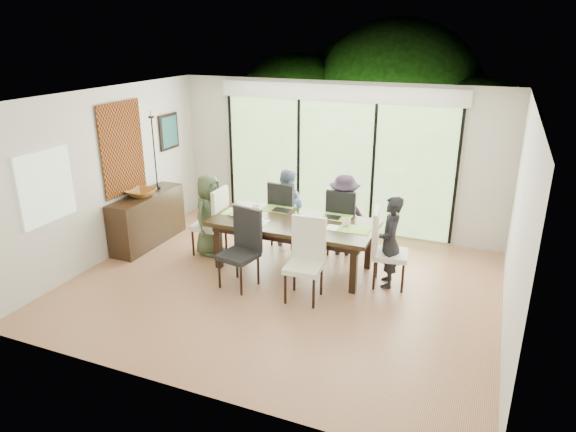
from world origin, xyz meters
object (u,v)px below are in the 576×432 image
at_px(person_right_end, 390,242).
at_px(sideboard, 148,219).
at_px(table_top, 294,223).
at_px(person_far_right, 344,215).
at_px(chair_right_end, 391,249).
at_px(cup_c, 346,223).
at_px(chair_near_left, 238,250).
at_px(chair_far_left, 288,213).
at_px(chair_far_right, 344,220).
at_px(bowl, 141,193).
at_px(cup_a, 256,209).
at_px(cup_b, 300,221).
at_px(chair_near_right, 304,261).
at_px(vase, 298,216).
at_px(person_left_end, 209,215).
at_px(person_far_left, 287,207).
at_px(chair_left_end, 209,220).
at_px(laptop, 241,215).

height_order(person_right_end, sideboard, person_right_end).
height_order(table_top, sideboard, sideboard).
bearing_deg(person_far_right, person_right_end, 127.34).
height_order(chair_right_end, cup_c, chair_right_end).
distance_m(chair_right_end, chair_near_left, 2.18).
bearing_deg(chair_far_left, chair_near_left, 96.00).
bearing_deg(chair_far_right, bowl, 16.36).
bearing_deg(bowl, chair_near_left, -18.45).
distance_m(person_far_right, bowl, 3.40).
bearing_deg(chair_near_left, sideboard, 170.71).
xyz_separation_m(cup_a, cup_b, (0.85, -0.25, -0.00)).
bearing_deg(chair_far_left, chair_right_end, 164.11).
xyz_separation_m(person_right_end, bowl, (-4.17, -0.14, 0.27)).
bearing_deg(chair_near_right, chair_far_right, 84.54).
height_order(person_far_right, vase, person_far_right).
bearing_deg(sideboard, chair_right_end, 0.52).
bearing_deg(chair_right_end, table_top, 81.73).
distance_m(chair_near_right, cup_b, 0.88).
distance_m(person_left_end, cup_a, 0.81).
xyz_separation_m(chair_right_end, chair_near_left, (-2.00, -0.87, 0.00)).
distance_m(person_far_left, cup_c, 1.46).
bearing_deg(chair_near_left, person_right_end, 35.19).
bearing_deg(chair_near_left, chair_far_right, 70.07).
xyz_separation_m(person_left_end, sideboard, (-1.21, -0.04, -0.23)).
distance_m(chair_left_end, chair_near_left, 1.33).
bearing_deg(person_left_end, chair_near_left, -125.87).
bearing_deg(chair_near_right, sideboard, 161.61).
distance_m(laptop, cup_b, 1.00).
relative_size(person_left_end, laptop, 3.91).
bearing_deg(chair_right_end, sideboard, 82.25).
xyz_separation_m(chair_far_left, cup_a, (-0.25, -0.70, 0.26)).
bearing_deg(cup_b, person_far_right, 66.73).
xyz_separation_m(table_top, chair_left_end, (-1.50, 0.00, -0.18)).
height_order(chair_near_right, cup_b, chair_near_right).
relative_size(chair_far_right, cup_a, 8.87).
distance_m(chair_left_end, person_far_right, 2.21).
distance_m(person_right_end, laptop, 2.34).
xyz_separation_m(table_top, chair_near_left, (-0.50, -0.87, -0.18)).
bearing_deg(chair_far_right, table_top, 56.52).
relative_size(chair_far_left, sideboard, 0.73).
bearing_deg(sideboard, table_top, 0.81).
bearing_deg(table_top, vase, 45.00).
height_order(person_right_end, laptop, person_right_end).
height_order(chair_left_end, bowl, chair_left_end).
distance_m(chair_right_end, cup_c, 0.75).
distance_m(person_far_right, cup_a, 1.43).
xyz_separation_m(cup_b, sideboard, (-2.84, 0.06, -0.39)).
relative_size(person_far_left, sideboard, 0.85).
bearing_deg(cup_a, laptop, -120.96).
xyz_separation_m(person_left_end, person_far_right, (2.03, 0.83, 0.00)).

